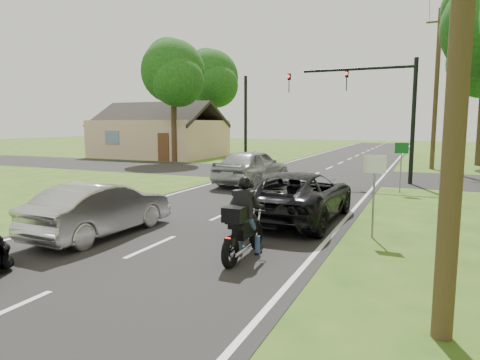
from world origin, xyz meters
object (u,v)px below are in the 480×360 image
Objects in this scene: silver_suv at (252,167)px; sign_green at (401,155)px; traffic_signal at (374,99)px; silver_sedan at (101,209)px; utility_pole_far at (436,89)px; dark_suv at (299,196)px; motorcycle_rider at (243,226)px; sign_white at (374,176)px.

silver_suv is 6.72m from sign_green.
silver_suv is 0.79× the size of traffic_signal.
silver_sedan is 23.47m from utility_pole_far.
silver_suv reaches higher than dark_suv.
traffic_signal is at bearing 85.55° from motorcycle_rider.
traffic_signal is at bearing 117.38° from sign_green.
utility_pole_far is at bearing 70.32° from traffic_signal.
dark_suv is at bearing -95.50° from traffic_signal.
traffic_signal reaches higher than motorcycle_rider.
dark_suv is 7.74m from silver_suv.
utility_pole_far reaches higher than traffic_signal.
silver_sedan is 12.59m from sign_green.
traffic_signal is 11.39m from sign_white.
sign_green is (6.67, 0.24, 0.73)m from silver_suv.
sign_white is 1.00× the size of sign_green.
traffic_signal is at bearing -141.84° from silver_suv.
sign_green reaches higher than dark_suv.
motorcycle_rider is at bearing -129.43° from sign_white.
dark_suv is 0.83× the size of traffic_signal.
sign_white reaches higher than silver_sedan.
motorcycle_rider is 22.67m from utility_pole_far.
motorcycle_rider is 0.21× the size of utility_pole_far.
silver_suv is (-4.17, 6.52, 0.12)m from dark_suv.
silver_suv is 2.36× the size of sign_white.
motorcycle_rider is at bearing 116.74° from silver_suv.
dark_suv is 1.06× the size of silver_suv.
traffic_signal is 3.00× the size of sign_green.
traffic_signal is at bearing -109.02° from silver_sedan.
motorcycle_rider is 14.35m from traffic_signal.
motorcycle_rider is at bearing -94.15° from traffic_signal.
utility_pole_far is at bearing 79.68° from motorcycle_rider.
silver_sedan is 0.66× the size of traffic_signal.
dark_suv is 7.25m from sign_green.
silver_suv is at bearing -56.54° from dark_suv.
silver_sedan is at bearing 175.64° from motorcycle_rider.
traffic_signal reaches higher than silver_suv.
dark_suv is 2.75m from sign_white.
sign_green is (-1.30, -11.02, -3.49)m from utility_pole_far.
sign_white is at bearing -91.43° from sign_green.
sign_green reaches higher than silver_suv.
dark_suv is 18.69m from utility_pole_far.
utility_pole_far is 19.39m from sign_white.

